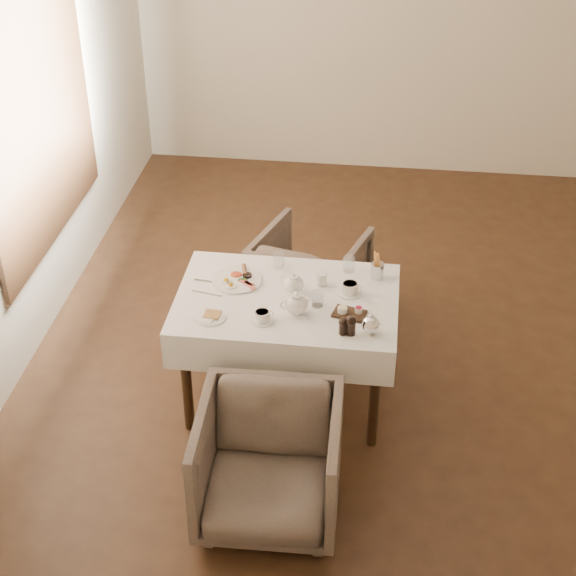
% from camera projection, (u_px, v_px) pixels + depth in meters
% --- Properties ---
extents(room, '(5.00, 5.00, 5.00)m').
position_uv_depth(room, '(34.00, 90.00, 5.48)').
color(room, '#311D10').
rests_on(room, ground).
extents(table, '(1.28, 0.88, 0.75)m').
position_uv_depth(table, '(287.00, 314.00, 5.14)').
color(table, black).
rests_on(table, ground).
extents(armchair_near, '(0.75, 0.77, 0.68)m').
position_uv_depth(armchair_near, '(269.00, 464.00, 4.55)').
color(armchair_near, '#50433A').
rests_on(armchair_near, ground).
extents(armchair_far, '(0.87, 0.88, 0.64)m').
position_uv_depth(armchair_far, '(310.00, 275.00, 6.07)').
color(armchair_far, '#50433A').
rests_on(armchair_far, ground).
extents(breakfast_plate, '(0.30, 0.30, 0.04)m').
position_uv_depth(breakfast_plate, '(237.00, 279.00, 5.22)').
color(breakfast_plate, white).
rests_on(breakfast_plate, table).
extents(side_plate, '(0.19, 0.18, 0.02)m').
position_uv_depth(side_plate, '(209.00, 317.00, 4.90)').
color(side_plate, white).
rests_on(side_plate, table).
extents(teapot_centre, '(0.19, 0.17, 0.13)m').
position_uv_depth(teapot_centre, '(294.00, 283.00, 5.09)').
color(teapot_centre, white).
rests_on(teapot_centre, table).
extents(teapot_front, '(0.21, 0.19, 0.14)m').
position_uv_depth(teapot_front, '(296.00, 303.00, 4.91)').
color(teapot_front, white).
rests_on(teapot_front, table).
extents(creamer, '(0.08, 0.08, 0.07)m').
position_uv_depth(creamer, '(321.00, 279.00, 5.17)').
color(creamer, white).
rests_on(creamer, table).
extents(teacup_near, '(0.13, 0.13, 0.06)m').
position_uv_depth(teacup_near, '(262.00, 317.00, 4.87)').
color(teacup_near, white).
rests_on(teacup_near, table).
extents(teacup_far, '(0.14, 0.14, 0.07)m').
position_uv_depth(teacup_far, '(350.00, 289.00, 5.09)').
color(teacup_far, white).
rests_on(teacup_far, table).
extents(glass_left, '(0.08, 0.08, 0.10)m').
position_uv_depth(glass_left, '(279.00, 260.00, 5.33)').
color(glass_left, silver).
rests_on(glass_left, table).
extents(glass_mid, '(0.09, 0.09, 0.09)m').
position_uv_depth(glass_mid, '(318.00, 299.00, 4.99)').
color(glass_mid, silver).
rests_on(glass_mid, table).
extents(glass_right, '(0.08, 0.08, 0.10)m').
position_uv_depth(glass_right, '(349.00, 264.00, 5.29)').
color(glass_right, silver).
rests_on(glass_right, table).
extents(condiment_board, '(0.20, 0.16, 0.05)m').
position_uv_depth(condiment_board, '(349.00, 313.00, 4.93)').
color(condiment_board, black).
rests_on(condiment_board, table).
extents(pepper_mill_left, '(0.07, 0.07, 0.10)m').
position_uv_depth(pepper_mill_left, '(343.00, 326.00, 4.76)').
color(pepper_mill_left, black).
rests_on(pepper_mill_left, table).
extents(pepper_mill_right, '(0.08, 0.08, 0.12)m').
position_uv_depth(pepper_mill_right, '(351.00, 325.00, 4.75)').
color(pepper_mill_right, black).
rests_on(pepper_mill_right, table).
extents(silver_pot, '(0.14, 0.12, 0.13)m').
position_uv_depth(silver_pot, '(370.00, 324.00, 4.76)').
color(silver_pot, white).
rests_on(silver_pot, table).
extents(fries_cup, '(0.08, 0.08, 0.17)m').
position_uv_depth(fries_cup, '(378.00, 267.00, 5.21)').
color(fries_cup, silver).
rests_on(fries_cup, table).
extents(cutlery_fork, '(0.21, 0.04, 0.00)m').
position_uv_depth(cutlery_fork, '(210.00, 282.00, 5.21)').
color(cutlery_fork, silver).
rests_on(cutlery_fork, table).
extents(cutlery_knife, '(0.18, 0.05, 0.00)m').
position_uv_depth(cutlery_knife, '(207.00, 294.00, 5.11)').
color(cutlery_knife, silver).
rests_on(cutlery_knife, table).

